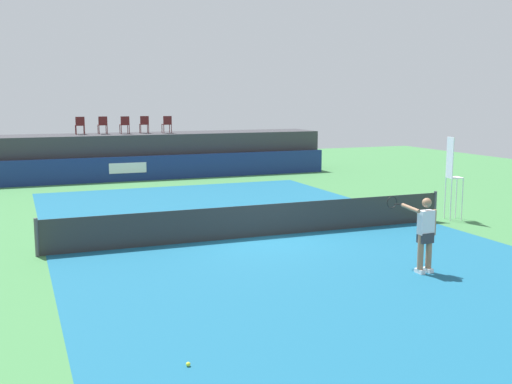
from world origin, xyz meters
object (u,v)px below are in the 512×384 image
Objects in this scene: umpire_chair at (452,172)px; tennis_ball at (188,364)px; spectator_chair_far_left at (80,125)px; spectator_chair_center at (125,124)px; spectator_chair_left at (103,124)px; spectator_chair_right at (144,124)px; net_post_far at (435,206)px; net_post_near at (37,237)px; spectator_chair_far_right at (167,124)px; tennis_player at (424,232)px.

umpire_chair is 13.70m from tennis_ball.
spectator_chair_far_left and spectator_chair_center have the same top height.
spectator_chair_far_left is at bearing -178.95° from spectator_chair_left.
umpire_chair is (7.12, -15.39, -1.11)m from spectator_chair_right.
spectator_chair_right reaches higher than net_post_far.
net_post_near is at bearing -99.94° from spectator_chair_far_left.
spectator_chair_far_right is at bearing -5.97° from spectator_chair_far_left.
spectator_chair_far_left reaches higher than tennis_player.
umpire_chair is at bearing -56.29° from spectator_chair_far_left.
net_post_near is at bearing 103.58° from tennis_ball.
net_post_near is (-7.03, -15.04, -2.19)m from spectator_chair_far_right.
spectator_chair_far_right is 13.06× the size of tennis_ball.
net_post_far is 14.71× the size of tennis_ball.
spectator_chair_far_right is 0.89× the size of net_post_far.
spectator_chair_left is 16.13m from net_post_near.
net_post_near is 9.66m from tennis_player.
spectator_chair_left is 23.51m from tennis_ball.
spectator_chair_far_left is 1.11m from spectator_chair_left.
spectator_chair_center is at bearing 116.13° from net_post_far.
spectator_chair_right is 16.86m from net_post_far.
spectator_chair_right reaches higher than tennis_ball.
tennis_ball is (-3.02, -23.06, -2.66)m from spectator_chair_center.
tennis_ball is (-10.52, -7.77, -0.46)m from net_post_far.
net_post_far is 0.56× the size of tennis_player.
spectator_chair_right is at bearing 80.10° from tennis_ball.
tennis_ball is (-6.46, -2.91, -0.92)m from tennis_player.
spectator_chair_far_left is 18.63m from umpire_chair.
spectator_chair_right is 16.66m from net_post_near.
spectator_chair_left is 0.32× the size of umpire_chair.
umpire_chair reaches higher than net_post_near.
spectator_chair_left reaches higher than tennis_player.
spectator_chair_far_right is 0.89× the size of net_post_near.
umpire_chair is at bearing 1.88° from net_post_far.
tennis_player is at bearing -30.24° from net_post_near.
spectator_chair_center is 1.00× the size of spectator_chair_right.
spectator_chair_center is at bearing -5.18° from spectator_chair_far_left.
spectator_chair_right is at bearing -1.39° from spectator_chair_far_left.
net_post_far is (12.40, 0.00, 0.00)m from net_post_near.
net_post_near is at bearing 180.00° from net_post_far.
umpire_chair is 1.56× the size of tennis_player.
spectator_chair_left reaches higher than net_post_near.
tennis_player is at bearing -83.21° from spectator_chair_right.
spectator_chair_left and spectator_chair_center have the same top height.
spectator_chair_left is 3.24m from spectator_chair_far_right.
spectator_chair_center is at bearing 82.54° from tennis_ball.
spectator_chair_far_right is (4.31, -0.45, 0.00)m from spectator_chair_far_left.
spectator_chair_far_left is 0.50× the size of tennis_player.
spectator_chair_center is at bearing 99.68° from tennis_player.
tennis_ball is (-4.04, -23.18, -2.66)m from spectator_chair_right.
net_post_far is (5.37, -15.04, -2.19)m from spectator_chair_far_right.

